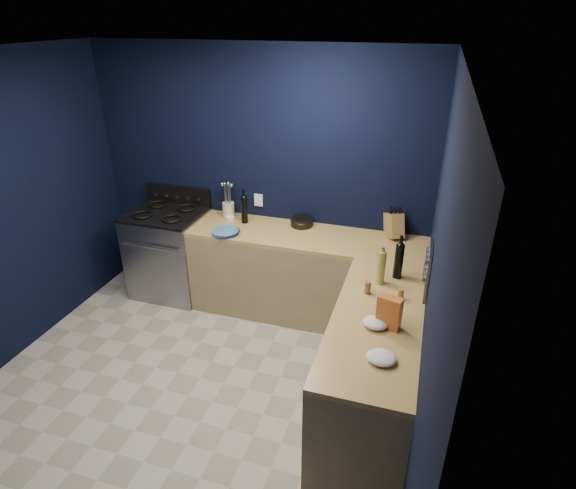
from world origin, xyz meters
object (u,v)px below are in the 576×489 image
at_px(knife_block, 394,225).
at_px(crouton_bag, 389,312).
at_px(utensil_crock, 229,210).
at_px(gas_range, 170,254).
at_px(plate_stack, 225,232).

bearing_deg(knife_block, crouton_bag, -112.70).
bearing_deg(utensil_crock, crouton_bag, -38.36).
bearing_deg(gas_range, knife_block, 5.86).
distance_m(gas_range, utensil_crock, 0.84).
xyz_separation_m(utensil_crock, knife_block, (1.70, 0.03, 0.04)).
distance_m(gas_range, plate_stack, 0.91).
distance_m(plate_stack, crouton_bag, 1.98).
relative_size(knife_block, crouton_bag, 0.97).
bearing_deg(utensil_crock, knife_block, 0.99).
relative_size(gas_range, knife_block, 3.99).
height_order(plate_stack, utensil_crock, utensil_crock).
relative_size(plate_stack, utensil_crock, 1.69).
xyz_separation_m(knife_block, crouton_bag, (0.12, -1.46, 0.00)).
bearing_deg(gas_range, crouton_bag, -26.61).
distance_m(plate_stack, utensil_crock, 0.42).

